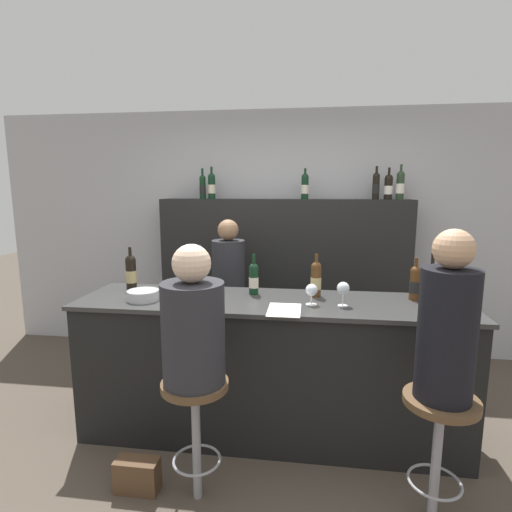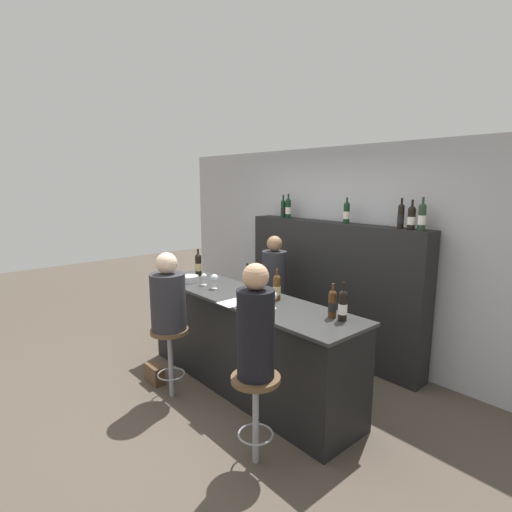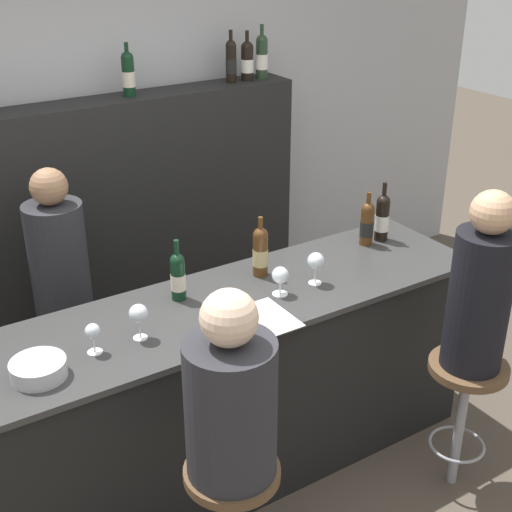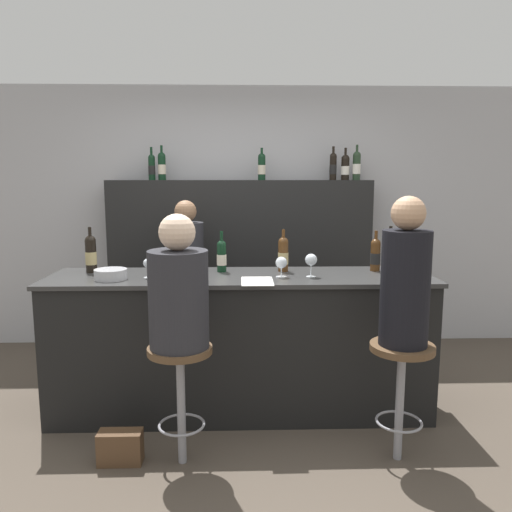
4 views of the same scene
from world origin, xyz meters
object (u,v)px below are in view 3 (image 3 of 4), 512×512
Objects in this scene: wine_bottle_counter_1 at (178,276)px; guest_seated_left at (231,399)px; wine_glass_1 at (138,314)px; wine_glass_2 at (280,276)px; bartender at (65,310)px; wine_glass_3 at (316,262)px; wine_bottle_backbar_5 at (262,56)px; wine_bottle_counter_3 at (367,223)px; bar_stool_right at (465,391)px; wine_bottle_counter_4 at (382,217)px; bar_stool_left at (232,499)px; wine_glass_0 at (93,332)px; wine_bottle_backbar_4 at (247,60)px; metal_bowl at (38,369)px; guest_seated_right at (480,291)px; wine_bottle_counter_2 at (260,251)px; wine_bottle_backbar_2 at (128,73)px; wine_bottle_backbar_3 at (231,61)px.

guest_seated_left reaches higher than wine_bottle_counter_1.
wine_glass_1 is 1.13× the size of wine_glass_2.
wine_glass_1 is 0.63m from guest_seated_left.
wine_glass_3 is at bearing -44.36° from bartender.
wine_bottle_backbar_5 reaches higher than bartender.
bar_stool_right is at bearing -93.41° from wine_bottle_counter_3.
wine_bottle_backbar_5 reaches higher than guest_seated_left.
wine_bottle_counter_4 is at bearing 29.74° from guest_seated_left.
bartender reaches higher than wine_bottle_counter_3.
wine_bottle_backbar_5 is 0.47× the size of bar_stool_left.
wine_bottle_counter_3 is at bearing 7.67° from wine_glass_0.
wine_glass_1 is at bearing -180.00° from wine_glass_2.
wine_bottle_counter_4 is at bearing 0.00° from wine_bottle_counter_3.
metal_bowl is (-1.90, -1.51, -0.76)m from wine_bottle_backbar_4.
wine_bottle_counter_2 is at bearing 127.27° from guest_seated_right.
wine_glass_3 is at bearing 0.00° from wine_glass_1.
wine_bottle_counter_2 is 1.42m from wine_bottle_backbar_2.
wine_bottle_counter_2 is 1.01× the size of wine_bottle_backbar_4.
wine_bottle_backbar_3 reaches higher than wine_glass_0.
guest_seated_left reaches higher than wine_glass_3.
guest_seated_left is 1.31m from guest_seated_right.
wine_bottle_counter_3 is 1.60m from guest_seated_left.
wine_glass_0 is 0.83× the size of wine_glass_1.
bartender is (-1.48, 0.73, -0.44)m from wine_bottle_counter_3.
wine_bottle_counter_2 is 0.43× the size of bar_stool_right.
wine_bottle_counter_3 is at bearing 86.59° from guest_seated_right.
wine_glass_2 is 1.04m from bar_stool_left.
wine_bottle_backbar_2 is 2.28m from guest_seated_left.
wine_bottle_backbar_3 is at bearing 40.25° from metal_bowl.
wine_bottle_backbar_2 is at bearing 180.00° from wine_bottle_backbar_3.
guest_seated_right reaches higher than wine_glass_2.
wine_bottle_backbar_5 is 2.25m from wine_glass_1.
wine_bottle_counter_2 is at bearing 81.87° from wine_glass_2.
wine_bottle_backbar_3 is 0.21× the size of bartender.
bar_stool_left is at bearing 180.00° from guest_seated_right.
wine_bottle_counter_3 is 1.46m from wine_glass_1.
wine_bottle_counter_3 is at bearing -57.40° from wine_bottle_backbar_2.
wine_bottle_backbar_2 is 0.91× the size of wine_bottle_backbar_5.
bar_stool_left is at bearing -65.13° from wine_glass_0.
bar_stool_left is at bearing -105.10° from wine_bottle_backbar_2.
guest_seated_left is at bearing -105.10° from wine_bottle_backbar_2.
wine_glass_2 reaches higher than metal_bowl.
wine_bottle_backbar_3 reaches higher than guest_seated_left.
wine_bottle_counter_3 is 0.35× the size of guest_seated_right.
wine_glass_2 is 0.89m from guest_seated_left.
wine_bottle_backbar_4 is 2.78m from bar_stool_left.
wine_glass_1 is 0.22× the size of bar_stool_right.
wine_bottle_backbar_2 is 0.69m from wine_bottle_backbar_3.
wine_bottle_counter_2 is at bearing 12.52° from metal_bowl.
wine_glass_0 reaches higher than bar_stool_right.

